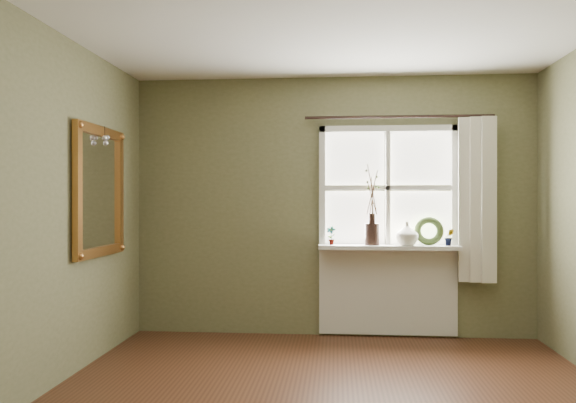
# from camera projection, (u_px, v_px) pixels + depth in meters

# --- Properties ---
(wall_back) EXTENTS (4.00, 0.10, 2.60)m
(wall_back) POSITION_uv_depth(u_px,v_px,m) (332.00, 206.00, 5.70)
(wall_back) COLOR #676744
(wall_back) RESTS_ON ground
(wall_left) EXTENTS (0.10, 4.50, 2.60)m
(wall_left) POSITION_uv_depth(u_px,v_px,m) (8.00, 209.00, 3.58)
(wall_left) COLOR #676744
(wall_left) RESTS_ON ground
(wall_front) EXTENTS (4.00, 0.10, 2.60)m
(wall_front) POSITION_uv_depth(u_px,v_px,m) (316.00, 229.00, 1.11)
(wall_front) COLOR #676744
(wall_front) RESTS_ON ground
(window_frame) EXTENTS (1.36, 0.06, 1.24)m
(window_frame) POSITION_uv_depth(u_px,v_px,m) (388.00, 188.00, 5.58)
(window_frame) COLOR silver
(window_frame) RESTS_ON wall_back
(window_sill) EXTENTS (1.36, 0.26, 0.04)m
(window_sill) POSITION_uv_depth(u_px,v_px,m) (389.00, 247.00, 5.47)
(window_sill) COLOR silver
(window_sill) RESTS_ON wall_back
(window_apron) EXTENTS (1.36, 0.04, 0.88)m
(window_apron) POSITION_uv_depth(u_px,v_px,m) (388.00, 290.00, 5.58)
(window_apron) COLOR silver
(window_apron) RESTS_ON ground
(dark_jug) EXTENTS (0.19, 0.19, 0.21)m
(dark_jug) POSITION_uv_depth(u_px,v_px,m) (372.00, 234.00, 5.48)
(dark_jug) COLOR black
(dark_jug) RESTS_ON window_sill
(cream_vase) EXTENTS (0.27, 0.27, 0.23)m
(cream_vase) POSITION_uv_depth(u_px,v_px,m) (407.00, 233.00, 5.46)
(cream_vase) COLOR beige
(cream_vase) RESTS_ON window_sill
(wreath) EXTENTS (0.30, 0.17, 0.29)m
(wreath) POSITION_uv_depth(u_px,v_px,m) (429.00, 234.00, 5.48)
(wreath) COLOR #364820
(wreath) RESTS_ON window_sill
(potted_plant_left) EXTENTS (0.11, 0.09, 0.18)m
(potted_plant_left) POSITION_uv_depth(u_px,v_px,m) (331.00, 235.00, 5.52)
(potted_plant_left) COLOR #364820
(potted_plant_left) RESTS_ON window_sill
(potted_plant_right) EXTENTS (0.09, 0.07, 0.16)m
(potted_plant_right) POSITION_uv_depth(u_px,v_px,m) (449.00, 237.00, 5.42)
(potted_plant_right) COLOR #364820
(potted_plant_right) RESTS_ON window_sill
(curtain) EXTENTS (0.36, 0.12, 1.59)m
(curtain) POSITION_uv_depth(u_px,v_px,m) (477.00, 200.00, 5.41)
(curtain) COLOR beige
(curtain) RESTS_ON wall_back
(curtain_rod) EXTENTS (1.84, 0.03, 0.03)m
(curtain_rod) POSITION_uv_depth(u_px,v_px,m) (398.00, 117.00, 5.51)
(curtain_rod) COLOR black
(curtain_rod) RESTS_ON wall_back
(gilt_mirror) EXTENTS (0.10, 0.92, 1.10)m
(gilt_mirror) POSITION_uv_depth(u_px,v_px,m) (100.00, 191.00, 4.76)
(gilt_mirror) COLOR white
(gilt_mirror) RESTS_ON wall_left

